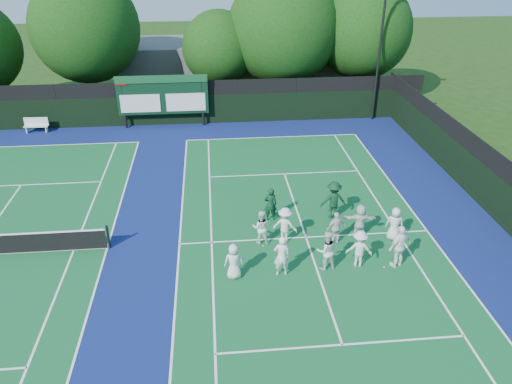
{
  "coord_description": "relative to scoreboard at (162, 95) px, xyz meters",
  "views": [
    {
      "loc": [
        -3.94,
        -17.04,
        11.93
      ],
      "look_at": [
        -2.0,
        3.0,
        1.3
      ],
      "focal_mm": 35.0,
      "sensor_mm": 36.0,
      "label": 1
    }
  ],
  "objects": [
    {
      "name": "tennis_ball_5",
      "position": [
        9.7,
        -17.07,
        -2.16
      ],
      "size": [
        0.07,
        0.07,
        0.07
      ],
      "primitive_type": "sphere",
      "color": "yellow",
      "rests_on": "ground"
    },
    {
      "name": "tennis_ball_3",
      "position": [
        5.07,
        -15.11,
        -2.16
      ],
      "size": [
        0.07,
        0.07,
        0.07
      ],
      "primitive_type": "sphere",
      "color": "yellow",
      "rests_on": "ground"
    },
    {
      "name": "player_front_2",
      "position": [
        7.35,
        -16.84,
        -1.35
      ],
      "size": [
        0.9,
        0.74,
        1.68
      ],
      "primitive_type": "imported",
      "rotation": [
        0.0,
        0.0,
        3.28
      ],
      "color": "silver",
      "rests_on": "ground"
    },
    {
      "name": "tree_b",
      "position": [
        -5.04,
        3.99,
        3.52
      ],
      "size": [
        7.46,
        7.46,
        9.63
      ],
      "color": "black",
      "rests_on": "ground"
    },
    {
      "name": "light_pole_right",
      "position": [
        14.51,
        0.11,
        4.11
      ],
      "size": [
        1.2,
        0.3,
        10.12
      ],
      "color": "black",
      "rests_on": "ground"
    },
    {
      "name": "tennis_ball_4",
      "position": [
        5.95,
        -13.27,
        -2.16
      ],
      "size": [
        0.07,
        0.07,
        0.07
      ],
      "primitive_type": "sphere",
      "color": "yellow",
      "rests_on": "ground"
    },
    {
      "name": "tree_c",
      "position": [
        4.1,
        3.99,
        2.06
      ],
      "size": [
        5.3,
        5.3,
        7.04
      ],
      "color": "black",
      "rests_on": "ground"
    },
    {
      "name": "clubhouse",
      "position": [
        5.01,
        8.41,
        -0.19
      ],
      "size": [
        18.0,
        6.0,
        4.0
      ],
      "primitive_type": "cube",
      "color": "#57575C",
      "rests_on": "ground"
    },
    {
      "name": "tree_d",
      "position": [
        8.73,
        3.99,
        3.24
      ],
      "size": [
        8.0,
        8.0,
        9.64
      ],
      "color": "black",
      "rests_on": "ground"
    },
    {
      "name": "player_back_2",
      "position": [
        8.18,
        -15.09,
        -1.45
      ],
      "size": [
        0.94,
        0.59,
        1.49
      ],
      "primitive_type": "imported",
      "rotation": [
        0.0,
        0.0,
        3.42
      ],
      "color": "silver",
      "rests_on": "ground"
    },
    {
      "name": "player_front_1",
      "position": [
        5.56,
        -17.08,
        -1.32
      ],
      "size": [
        0.65,
        0.44,
        1.75
      ],
      "primitive_type": "imported",
      "rotation": [
        0.0,
        0.0,
        3.11
      ],
      "color": "white",
      "rests_on": "ground"
    },
    {
      "name": "tennis_ball_1",
      "position": [
        7.02,
        -12.15,
        -2.16
      ],
      "size": [
        0.07,
        0.07,
        0.07
      ],
      "primitive_type": "sphere",
      "color": "yellow",
      "rests_on": "ground"
    },
    {
      "name": "player_back_3",
      "position": [
        9.34,
        -14.65,
        -1.42
      ],
      "size": [
        1.48,
        0.65,
        1.54
      ],
      "primitive_type": "imported",
      "rotation": [
        0.0,
        0.0,
        3.0
      ],
      "color": "silver",
      "rests_on": "ground"
    },
    {
      "name": "near_court",
      "position": [
        7.01,
        -14.59,
        -2.18
      ],
      "size": [
        11.05,
        23.85,
        0.01
      ],
      "color": "#11572A",
      "rests_on": "ground"
    },
    {
      "name": "scoreboard",
      "position": [
        0.0,
        0.0,
        0.0
      ],
      "size": [
        6.0,
        0.21,
        3.55
      ],
      "color": "black",
      "rests_on": "ground"
    },
    {
      "name": "back_fence",
      "position": [
        1.01,
        0.41,
        -0.83
      ],
      "size": [
        34.0,
        0.08,
        3.0
      ],
      "color": "black",
      "rests_on": "ground"
    },
    {
      "name": "divider_fence_right",
      "position": [
        16.01,
        -14.59,
        -0.83
      ],
      "size": [
        0.08,
        32.0,
        3.0
      ],
      "color": "black",
      "rests_on": "ground"
    },
    {
      "name": "coach_right",
      "position": [
        8.56,
        -12.99,
        -1.28
      ],
      "size": [
        1.2,
        0.71,
        1.83
      ],
      "primitive_type": "imported",
      "rotation": [
        0.0,
        0.0,
        3.17
      ],
      "color": "#0D321B",
      "rests_on": "ground"
    },
    {
      "name": "player_front_3",
      "position": [
        8.7,
        -16.79,
        -1.4
      ],
      "size": [
        1.13,
        0.8,
        1.59
      ],
      "primitive_type": "imported",
      "rotation": [
        0.0,
        0.0,
        2.92
      ],
      "color": "silver",
      "rests_on": "ground"
    },
    {
      "name": "bench",
      "position": [
        -8.37,
        -0.21,
        -1.66
      ],
      "size": [
        1.56,
        0.46,
        0.98
      ],
      "color": "silver",
      "rests_on": "ground"
    },
    {
      "name": "player_back_0",
      "position": [
        5.01,
        -14.79,
        -1.42
      ],
      "size": [
        0.82,
        0.68,
        1.54
      ],
      "primitive_type": "imported",
      "rotation": [
        0.0,
        0.0,
        3.0
      ],
      "color": "white",
      "rests_on": "ground"
    },
    {
      "name": "player_front_4",
      "position": [
        10.25,
        -16.97,
        -1.27
      ],
      "size": [
        1.17,
        0.86,
        1.85
      ],
      "primitive_type": "imported",
      "rotation": [
        0.0,
        0.0,
        3.57
      ],
      "color": "white",
      "rests_on": "ground"
    },
    {
      "name": "player_back_1",
      "position": [
        6.04,
        -14.78,
        -1.38
      ],
      "size": [
        1.2,
        0.95,
        1.62
      ],
      "primitive_type": "imported",
      "rotation": [
        0.0,
        0.0,
        2.75
      ],
      "color": "silver",
      "rests_on": "ground"
    },
    {
      "name": "player_back_4",
      "position": [
        10.74,
        -15.05,
        -1.43
      ],
      "size": [
        0.87,
        0.71,
        1.53
      ],
      "primitive_type": "imported",
      "rotation": [
        0.0,
        0.0,
        2.79
      ],
      "color": "silver",
      "rests_on": "ground"
    },
    {
      "name": "ground",
      "position": [
        7.01,
        -15.59,
        -2.19
      ],
      "size": [
        120.0,
        120.0,
        0.0
      ],
      "primitive_type": "plane",
      "color": "#1A380F",
      "rests_on": "ground"
    },
    {
      "name": "tennis_ball_0",
      "position": [
        3.51,
        -14.59,
        -2.16
      ],
      "size": [
        0.07,
        0.07,
        0.07
      ],
      "primitive_type": "sphere",
      "color": "yellow",
      "rests_on": "ground"
    },
    {
      "name": "court_apron",
      "position": [
        1.01,
        -14.59,
        -2.19
      ],
      "size": [
        34.0,
        32.0,
        0.01
      ],
      "primitive_type": "cube",
      "color": "navy",
      "rests_on": "ground"
    },
    {
      "name": "coach_left",
      "position": [
        5.64,
        -12.93,
        -1.37
      ],
      "size": [
        0.6,
        0.4,
        1.64
      ],
      "primitive_type": "imported",
      "rotation": [
        0.0,
        0.0,
        3.16
      ],
      "color": "#0D331E",
      "rests_on": "ground"
    },
    {
      "name": "player_front_0",
      "position": [
        3.72,
        -17.09,
        -1.45
      ],
      "size": [
        0.74,
        0.5,
        1.49
      ],
      "primitive_type": "imported",
      "rotation": [
        0.0,
        0.0,
        3.18
      ],
      "color": "white",
      "rests_on": "ground"
    },
    {
      "name": "tree_e",
      "position": [
        14.57,
        3.99,
        3.07
      ],
      "size": [
        7.05,
        7.05,
        8.97
      ],
      "color": "black",
      "rests_on": "ground"
    },
    {
      "name": "tennis_ball_2",
      "position": [
        9.01,
        -16.06,
        -2.16
      ],
      "size": [
        0.07,
        0.07,
        0.07
      ],
      "primitive_type": "sphere",
      "color": "yellow",
      "rests_on": "ground"
    }
  ]
}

